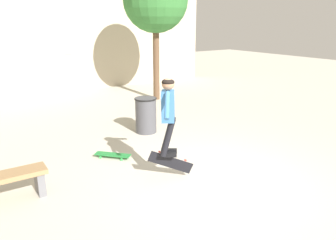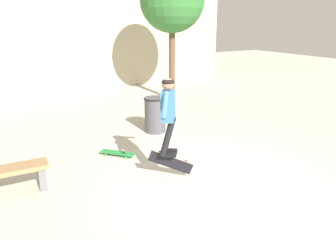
% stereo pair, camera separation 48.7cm
% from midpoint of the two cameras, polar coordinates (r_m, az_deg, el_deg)
% --- Properties ---
extents(ground_plane, '(40.00, 40.00, 0.00)m').
position_cam_midpoint_polar(ground_plane, '(6.08, 5.34, -10.65)').
color(ground_plane, beige).
extents(building_backdrop, '(14.48, 0.52, 5.63)m').
position_cam_midpoint_polar(building_backdrop, '(13.90, -20.40, 14.46)').
color(building_backdrop, '#B7A88E').
rests_on(building_backdrop, ground_plane).
extents(tree_right, '(2.24, 2.24, 4.60)m').
position_cam_midpoint_polar(tree_right, '(11.86, -3.44, 20.10)').
color(tree_right, brown).
rests_on(tree_right, ground_plane).
extents(trash_bin, '(0.58, 0.58, 0.92)m').
position_cam_midpoint_polar(trash_bin, '(8.48, -5.52, 0.96)').
color(trash_bin, '#47474C').
rests_on(trash_bin, ground_plane).
extents(skater, '(0.77, 1.00, 1.40)m').
position_cam_midpoint_polar(skater, '(5.69, -2.44, 1.71)').
color(skater, teal).
extents(skateboard_flipping, '(0.74, 0.45, 0.49)m').
position_cam_midpoint_polar(skateboard_flipping, '(6.05, -1.87, -7.42)').
color(skateboard_flipping, black).
extents(skateboard_resting, '(0.66, 0.70, 0.08)m').
position_cam_midpoint_polar(skateboard_resting, '(7.13, -11.56, -5.97)').
color(skateboard_resting, '#237F38').
rests_on(skateboard_resting, ground_plane).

